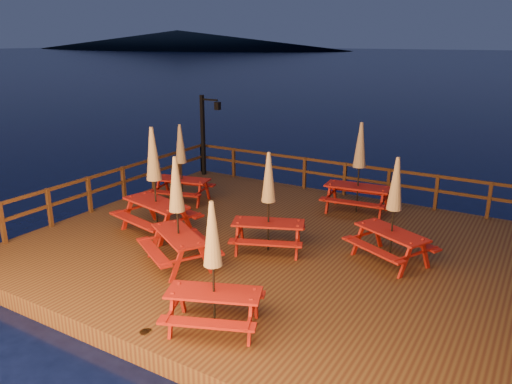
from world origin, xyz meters
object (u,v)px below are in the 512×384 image
at_px(picnic_table_0, 181,162).
at_px(picnic_table_2, 394,209).
at_px(lamp_post, 206,128).
at_px(picnic_table_1, 359,166).

xyz_separation_m(picnic_table_0, picnic_table_2, (6.99, -1.02, 0.01)).
bearing_deg(picnic_table_0, picnic_table_2, -21.44).
distance_m(lamp_post, picnic_table_2, 9.16).
distance_m(picnic_table_0, picnic_table_1, 5.45).
distance_m(lamp_post, picnic_table_1, 6.45).
bearing_deg(picnic_table_1, picnic_table_2, -63.22).
xyz_separation_m(lamp_post, picnic_table_0, (1.23, -3.00, -0.51)).
relative_size(picnic_table_0, picnic_table_1, 0.92).
bearing_deg(picnic_table_2, picnic_table_0, -161.91).
xyz_separation_m(picnic_table_1, picnic_table_2, (1.88, -2.92, -0.11)).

